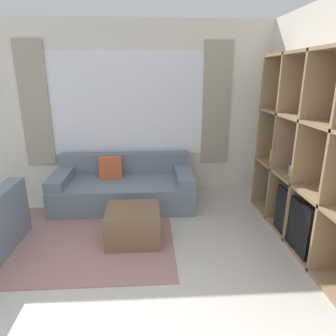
# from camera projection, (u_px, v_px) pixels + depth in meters

# --- Properties ---
(wall_back) EXTENTS (5.71, 0.11, 2.70)m
(wall_back) POSITION_uv_depth(u_px,v_px,m) (128.00, 110.00, 4.75)
(wall_back) COLOR silver
(wall_back) RESTS_ON ground_plane
(wall_right) EXTENTS (0.07, 4.40, 2.70)m
(wall_right) POSITION_uv_depth(u_px,v_px,m) (324.00, 127.00, 3.33)
(wall_right) COLOR silver
(wall_right) RESTS_ON ground_plane
(area_rug) EXTENTS (2.56, 1.81, 0.01)m
(area_rug) POSITION_uv_depth(u_px,v_px,m) (67.00, 238.00, 3.63)
(area_rug) COLOR gray
(area_rug) RESTS_ON ground_plane
(shelving_unit) EXTENTS (0.35, 2.33, 2.16)m
(shelving_unit) POSITION_uv_depth(u_px,v_px,m) (312.00, 157.00, 3.27)
(shelving_unit) COLOR #232328
(shelving_unit) RESTS_ON ground_plane
(couch_main) EXTENTS (2.05, 0.99, 0.72)m
(couch_main) POSITION_uv_depth(u_px,v_px,m) (124.00, 187.00, 4.57)
(couch_main) COLOR slate
(couch_main) RESTS_ON ground_plane
(ottoman) EXTENTS (0.62, 0.56, 0.41)m
(ottoman) POSITION_uv_depth(u_px,v_px,m) (133.00, 225.00, 3.53)
(ottoman) COLOR brown
(ottoman) RESTS_ON ground_plane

